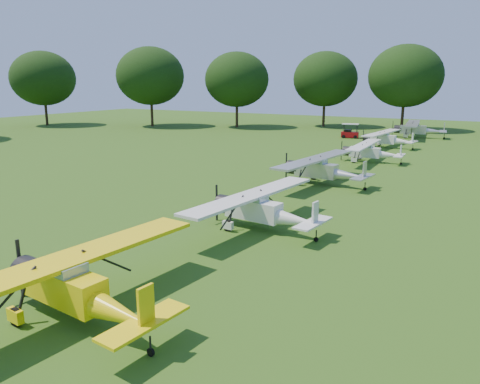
% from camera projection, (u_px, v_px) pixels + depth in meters
% --- Properties ---
extents(ground, '(160.00, 160.00, 0.00)m').
position_uv_depth(ground, '(225.00, 232.00, 23.51)').
color(ground, '#205114').
rests_on(ground, ground).
extents(tree_belt, '(137.36, 130.27, 14.52)m').
position_uv_depth(tree_belt, '(296.00, 66.00, 20.09)').
color(tree_belt, black).
rests_on(tree_belt, ground).
extents(aircraft_2, '(6.74, 10.71, 2.10)m').
position_uv_depth(aircraft_2, '(74.00, 285.00, 14.47)').
color(aircraft_2, yellow).
rests_on(aircraft_2, ground).
extents(aircraft_3, '(6.34, 10.08, 1.98)m').
position_uv_depth(aircraft_3, '(261.00, 208.00, 23.59)').
color(aircraft_3, white).
rests_on(aircraft_3, ground).
extents(aircraft_4, '(6.65, 10.58, 2.08)m').
position_uv_depth(aircraft_4, '(322.00, 168.00, 33.97)').
color(aircraft_4, silver).
rests_on(aircraft_4, ground).
extents(aircraft_5, '(5.82, 9.25, 1.83)m').
position_uv_depth(aircraft_5, '(370.00, 151.00, 43.49)').
color(aircraft_5, white).
rests_on(aircraft_5, ground).
extents(aircraft_6, '(6.07, 9.65, 1.89)m').
position_uv_depth(aircraft_6, '(387.00, 138.00, 52.98)').
color(aircraft_6, white).
rests_on(aircraft_6, ground).
extents(aircraft_7, '(6.92, 11.00, 2.16)m').
position_uv_depth(aircraft_7, '(417.00, 128.00, 62.26)').
color(aircraft_7, silver).
rests_on(aircraft_7, ground).
extents(golf_cart, '(2.41, 1.72, 1.88)m').
position_uv_depth(golf_cart, '(350.00, 133.00, 62.28)').
color(golf_cart, '#9D0B0F').
rests_on(golf_cart, ground).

